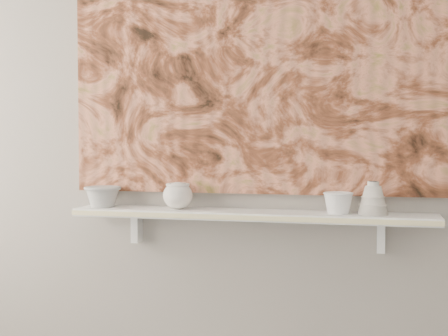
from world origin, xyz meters
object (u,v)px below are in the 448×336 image
(cup_cream, at_px, (178,196))
(bowl_grey, at_px, (103,196))
(bowl_white, at_px, (338,203))
(shelf, at_px, (250,215))
(painting, at_px, (254,54))
(bell_vessel, at_px, (373,198))

(cup_cream, bearing_deg, bowl_grey, 180.00)
(cup_cream, relative_size, bowl_white, 1.05)
(shelf, xyz_separation_m, cup_cream, (-0.29, 0.00, 0.07))
(shelf, height_order, painting, painting)
(bell_vessel, distance_m, bowl_white, 0.13)
(cup_cream, xyz_separation_m, bell_vessel, (0.75, 0.00, 0.01))
(painting, bearing_deg, bell_vessel, -9.94)
(bowl_white, bearing_deg, painting, 166.44)
(painting, distance_m, bell_vessel, 0.72)
(shelf, relative_size, painting, 0.93)
(shelf, distance_m, bowl_grey, 0.61)
(bowl_grey, xyz_separation_m, bell_vessel, (1.07, 0.00, 0.02))
(bowl_grey, height_order, bowl_white, bowl_grey)
(painting, bearing_deg, shelf, -90.00)
(cup_cream, height_order, bowl_white, cup_cream)
(bowl_white, bearing_deg, bowl_grey, 180.00)
(bell_vessel, bearing_deg, bowl_white, 180.00)
(cup_cream, height_order, bell_vessel, bell_vessel)
(painting, height_order, bowl_grey, painting)
(bell_vessel, bearing_deg, shelf, 180.00)
(painting, bearing_deg, bowl_white, -13.56)
(shelf, height_order, bowl_grey, bowl_grey)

